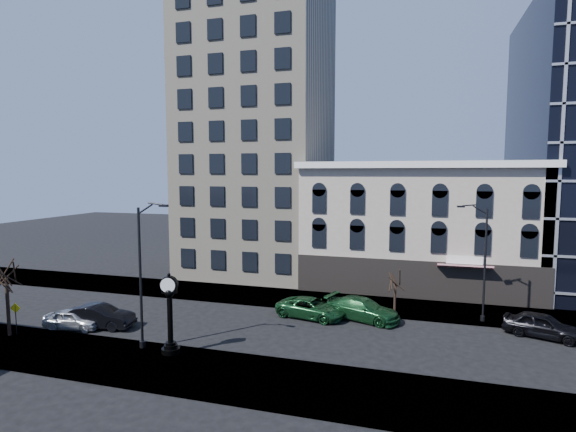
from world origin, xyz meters
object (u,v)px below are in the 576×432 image
(street_clock, at_px, (170,317))
(street_lamp_near, at_px, (148,237))
(car_near_a, at_px, (74,319))
(car_near_b, at_px, (99,316))
(warning_sign, at_px, (16,313))

(street_clock, relative_size, street_lamp_near, 0.53)
(car_near_a, xyz_separation_m, car_near_b, (1.64, 0.75, 0.13))
(street_clock, distance_m, warning_sign, 12.18)
(street_clock, distance_m, car_near_a, 9.80)
(street_lamp_near, xyz_separation_m, car_near_a, (-7.88, 1.96, -6.70))
(street_lamp_near, bearing_deg, street_clock, -4.61)
(warning_sign, relative_size, car_near_b, 0.44)
(street_lamp_near, height_order, car_near_b, street_lamp_near)
(street_lamp_near, relative_size, warning_sign, 4.29)
(warning_sign, height_order, car_near_b, warning_sign)
(street_lamp_near, bearing_deg, warning_sign, -174.51)
(car_near_b, bearing_deg, street_lamp_near, -121.77)
(street_clock, bearing_deg, warning_sign, 166.25)
(street_clock, distance_m, street_lamp_near, 5.22)
(street_clock, height_order, warning_sign, street_clock)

